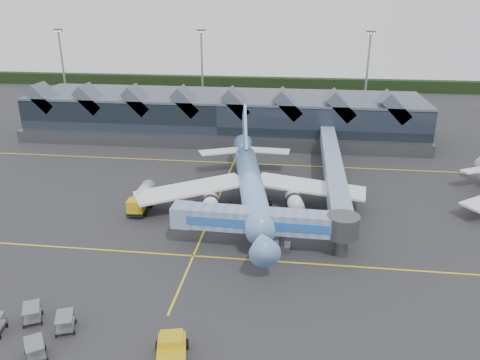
# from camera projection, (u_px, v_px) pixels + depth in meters

# --- Properties ---
(ground) EXTENTS (260.00, 260.00, 0.00)m
(ground) POSITION_uv_depth(u_px,v_px,m) (206.00, 227.00, 66.29)
(ground) COLOR #252527
(ground) RESTS_ON ground
(taxi_stripes) EXTENTS (120.00, 60.00, 0.01)m
(taxi_stripes) POSITION_uv_depth(u_px,v_px,m) (218.00, 199.00, 75.53)
(taxi_stripes) COLOR yellow
(taxi_stripes) RESTS_ON ground
(tree_line_far) EXTENTS (260.00, 4.00, 4.00)m
(tree_line_far) POSITION_uv_depth(u_px,v_px,m) (265.00, 83.00, 167.23)
(tree_line_far) COLOR black
(tree_line_far) RESTS_ON ground
(terminal) EXTENTS (90.00, 22.25, 12.52)m
(terminal) POSITION_uv_depth(u_px,v_px,m) (223.00, 115.00, 108.88)
(terminal) COLOR black
(terminal) RESTS_ON ground
(light_masts) EXTENTS (132.40, 42.56, 22.45)m
(light_masts) POSITION_uv_depth(u_px,v_px,m) (335.00, 74.00, 117.31)
(light_masts) COLOR #909498
(light_masts) RESTS_ON ground
(main_airliner) EXTENTS (35.30, 41.09, 13.24)m
(main_airliner) POSITION_uv_depth(u_px,v_px,m) (251.00, 184.00, 71.37)
(main_airliner) COLOR #69A0D5
(main_airliner) RESTS_ON ground
(jet_bridge) EXTENTS (23.81, 4.20, 5.52)m
(jet_bridge) POSITION_uv_depth(u_px,v_px,m) (274.00, 223.00, 59.05)
(jet_bridge) COLOR #718BBD
(jet_bridge) RESTS_ON ground
(fuel_truck) EXTENTS (3.09, 9.42, 3.14)m
(fuel_truck) POSITION_uv_depth(u_px,v_px,m) (142.00, 197.00, 72.03)
(fuel_truck) COLOR black
(fuel_truck) RESTS_ON ground
(pushback_tug) EXTENTS (3.75, 5.06, 2.07)m
(pushback_tug) POSITION_uv_depth(u_px,v_px,m) (172.00, 351.00, 41.74)
(pushback_tug) COLOR gold
(pushback_tug) RESTS_ON ground
(baggage_carts) EXTENTS (8.84, 7.69, 1.72)m
(baggage_carts) POSITION_uv_depth(u_px,v_px,m) (32.00, 327.00, 44.74)
(baggage_carts) COLOR gray
(baggage_carts) RESTS_ON ground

